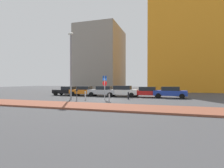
{
  "coord_description": "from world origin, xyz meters",
  "views": [
    {
      "loc": [
        6.76,
        -18.54,
        2.07
      ],
      "look_at": [
        0.07,
        3.07,
        1.81
      ],
      "focal_mm": 27.63,
      "sensor_mm": 36.0,
      "label": 1
    }
  ],
  "objects_px": {
    "parked_car_blue": "(170,92)",
    "street_lamp": "(71,61)",
    "parking_meter": "(77,93)",
    "parked_car_white": "(122,91)",
    "parked_car_red": "(147,92)",
    "parking_sign_post": "(105,84)",
    "parked_car_orange": "(84,91)",
    "traffic_bollard_near": "(109,98)",
    "parked_car_silver": "(103,91)",
    "traffic_bollard_mid": "(85,96)",
    "parked_car_black": "(67,91)",
    "traffic_bollard_far": "(128,96)"
  },
  "relations": [
    {
      "from": "parked_car_black",
      "to": "parked_car_silver",
      "type": "bearing_deg",
      "value": 0.52
    },
    {
      "from": "parked_car_black",
      "to": "parked_car_orange",
      "type": "distance_m",
      "value": 2.81
    },
    {
      "from": "street_lamp",
      "to": "traffic_bollard_mid",
      "type": "height_order",
      "value": "street_lamp"
    },
    {
      "from": "parked_car_white",
      "to": "parking_meter",
      "type": "bearing_deg",
      "value": -121.51
    },
    {
      "from": "traffic_bollard_mid",
      "to": "parking_meter",
      "type": "bearing_deg",
      "value": -139.69
    },
    {
      "from": "parked_car_black",
      "to": "traffic_bollard_far",
      "type": "relative_size",
      "value": 4.74
    },
    {
      "from": "parking_meter",
      "to": "street_lamp",
      "type": "xyz_separation_m",
      "value": [
        -1.34,
        0.99,
        3.81
      ]
    },
    {
      "from": "parked_car_red",
      "to": "parked_car_blue",
      "type": "bearing_deg",
      "value": -5.71
    },
    {
      "from": "parked_car_black",
      "to": "parked_car_blue",
      "type": "distance_m",
      "value": 15.18
    },
    {
      "from": "parked_car_blue",
      "to": "parking_meter",
      "type": "distance_m",
      "value": 11.87
    },
    {
      "from": "parked_car_red",
      "to": "parking_sign_post",
      "type": "height_order",
      "value": "parking_sign_post"
    },
    {
      "from": "parked_car_white",
      "to": "parked_car_black",
      "type": "bearing_deg",
      "value": -178.89
    },
    {
      "from": "parked_car_black",
      "to": "parked_car_orange",
      "type": "xyz_separation_m",
      "value": [
        2.81,
        0.16,
        0.03
      ]
    },
    {
      "from": "parked_car_silver",
      "to": "parked_car_blue",
      "type": "relative_size",
      "value": 0.99
    },
    {
      "from": "parking_sign_post",
      "to": "traffic_bollard_near",
      "type": "xyz_separation_m",
      "value": [
        1.23,
        -2.04,
        -1.35
      ]
    },
    {
      "from": "traffic_bollard_mid",
      "to": "parked_car_blue",
      "type": "bearing_deg",
      "value": 30.03
    },
    {
      "from": "parking_meter",
      "to": "traffic_bollard_near",
      "type": "distance_m",
      "value": 4.08
    },
    {
      "from": "parked_car_orange",
      "to": "traffic_bollard_near",
      "type": "xyz_separation_m",
      "value": [
        6.22,
        -6.64,
        -0.32
      ]
    },
    {
      "from": "parking_sign_post",
      "to": "parked_car_orange",
      "type": "bearing_deg",
      "value": 137.33
    },
    {
      "from": "parking_meter",
      "to": "parked_car_orange",
      "type": "bearing_deg",
      "value": 109.48
    },
    {
      "from": "parked_car_orange",
      "to": "parked_car_red",
      "type": "distance_m",
      "value": 9.36
    },
    {
      "from": "parked_car_white",
      "to": "parked_car_blue",
      "type": "distance_m",
      "value": 6.4
    },
    {
      "from": "parked_car_black",
      "to": "parking_sign_post",
      "type": "xyz_separation_m",
      "value": [
        7.79,
        -4.43,
        1.06
      ]
    },
    {
      "from": "parked_car_silver",
      "to": "parked_car_blue",
      "type": "xyz_separation_m",
      "value": [
        9.29,
        0.03,
        -0.0
      ]
    },
    {
      "from": "parked_car_silver",
      "to": "traffic_bollard_mid",
      "type": "distance_m",
      "value": 5.43
    },
    {
      "from": "traffic_bollard_far",
      "to": "traffic_bollard_near",
      "type": "bearing_deg",
      "value": -113.14
    },
    {
      "from": "parking_sign_post",
      "to": "traffic_bollard_far",
      "type": "distance_m",
      "value": 3.12
    },
    {
      "from": "parked_car_silver",
      "to": "parked_car_red",
      "type": "distance_m",
      "value": 6.29
    },
    {
      "from": "parked_car_silver",
      "to": "parked_car_red",
      "type": "xyz_separation_m",
      "value": [
        6.28,
        0.33,
        -0.04
      ]
    },
    {
      "from": "parked_car_orange",
      "to": "parked_car_silver",
      "type": "height_order",
      "value": "parked_car_silver"
    },
    {
      "from": "parked_car_orange",
      "to": "parked_car_white",
      "type": "relative_size",
      "value": 0.92
    },
    {
      "from": "parked_car_white",
      "to": "street_lamp",
      "type": "height_order",
      "value": "street_lamp"
    },
    {
      "from": "traffic_bollard_far",
      "to": "parked_car_orange",
      "type": "bearing_deg",
      "value": 155.35
    },
    {
      "from": "parked_car_black",
      "to": "street_lamp",
      "type": "distance_m",
      "value": 7.36
    },
    {
      "from": "parked_car_white",
      "to": "traffic_bollard_far",
      "type": "distance_m",
      "value": 3.85
    },
    {
      "from": "street_lamp",
      "to": "parked_car_white",
      "type": "bearing_deg",
      "value": 45.37
    },
    {
      "from": "parked_car_white",
      "to": "traffic_bollard_mid",
      "type": "distance_m",
      "value": 6.32
    },
    {
      "from": "parked_car_black",
      "to": "parking_sign_post",
      "type": "bearing_deg",
      "value": -29.63
    },
    {
      "from": "parking_meter",
      "to": "traffic_bollard_near",
      "type": "xyz_separation_m",
      "value": [
        4.03,
        -0.47,
        -0.43
      ]
    },
    {
      "from": "parked_car_white",
      "to": "parked_car_blue",
      "type": "xyz_separation_m",
      "value": [
        6.4,
        -0.08,
        -0.04
      ]
    },
    {
      "from": "parking_sign_post",
      "to": "parking_meter",
      "type": "relative_size",
      "value": 2.16
    },
    {
      "from": "parking_sign_post",
      "to": "traffic_bollard_mid",
      "type": "relative_size",
      "value": 2.82
    },
    {
      "from": "parked_car_silver",
      "to": "traffic_bollard_far",
      "type": "relative_size",
      "value": 4.71
    },
    {
      "from": "parked_car_blue",
      "to": "street_lamp",
      "type": "relative_size",
      "value": 0.52
    },
    {
      "from": "parked_car_silver",
      "to": "traffic_bollard_far",
      "type": "height_order",
      "value": "parked_car_silver"
    },
    {
      "from": "parked_car_black",
      "to": "parking_sign_post",
      "type": "height_order",
      "value": "parking_sign_post"
    },
    {
      "from": "parked_car_white",
      "to": "parked_car_red",
      "type": "relative_size",
      "value": 0.99
    },
    {
      "from": "parked_car_white",
      "to": "traffic_bollard_far",
      "type": "xyz_separation_m",
      "value": [
        1.6,
        -3.48,
        -0.38
      ]
    },
    {
      "from": "parked_car_blue",
      "to": "parking_meter",
      "type": "bearing_deg",
      "value": -149.12
    },
    {
      "from": "parked_car_silver",
      "to": "parked_car_white",
      "type": "height_order",
      "value": "parked_car_white"
    }
  ]
}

